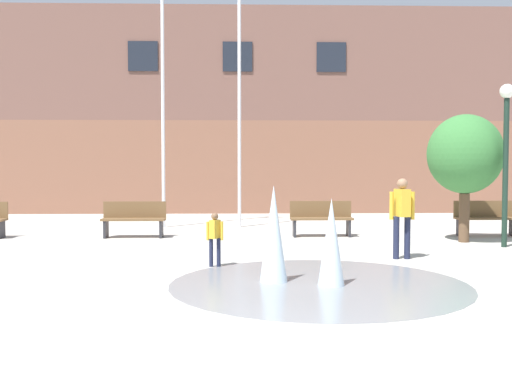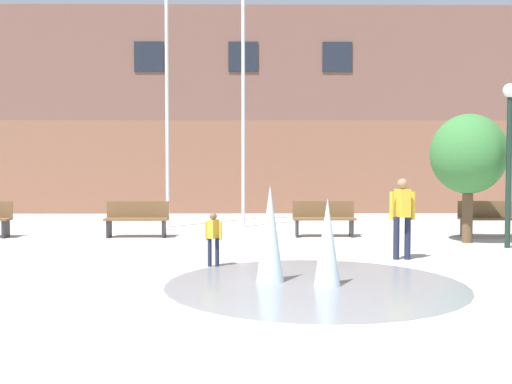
% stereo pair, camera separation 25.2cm
% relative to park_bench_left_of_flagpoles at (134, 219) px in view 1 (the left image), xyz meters
% --- Properties ---
extents(ground_plane, '(100.00, 100.00, 0.00)m').
position_rel_park_bench_left_of_flagpoles_xyz_m(ground_plane, '(2.64, -9.25, -0.48)').
color(ground_plane, '#B2ADA3').
extents(library_building, '(36.00, 6.05, 7.78)m').
position_rel_park_bench_left_of_flagpoles_xyz_m(library_building, '(2.64, 10.20, 3.41)').
color(library_building, brown).
rests_on(library_building, ground).
extents(splash_fountain, '(4.67, 4.67, 1.54)m').
position_rel_park_bench_left_of_flagpoles_xyz_m(splash_fountain, '(3.67, -6.00, 0.07)').
color(splash_fountain, gray).
rests_on(splash_fountain, ground).
extents(park_bench_left_of_flagpoles, '(1.60, 0.44, 0.91)m').
position_rel_park_bench_left_of_flagpoles_xyz_m(park_bench_left_of_flagpoles, '(0.00, 0.00, 0.00)').
color(park_bench_left_of_flagpoles, '#28282D').
rests_on(park_bench_left_of_flagpoles, ground).
extents(park_bench_under_left_flagpole, '(1.60, 0.44, 0.91)m').
position_rel_park_bench_left_of_flagpoles_xyz_m(park_bench_under_left_flagpole, '(4.80, 0.07, 0.00)').
color(park_bench_under_left_flagpole, '#28282D').
rests_on(park_bench_under_left_flagpole, ground).
extents(park_bench_under_right_flagpole, '(1.60, 0.44, 0.91)m').
position_rel_park_bench_left_of_flagpoles_xyz_m(park_bench_under_right_flagpole, '(9.09, 0.04, 0.00)').
color(park_bench_under_right_flagpole, '#28282D').
rests_on(park_bench_under_right_flagpole, ground).
extents(child_with_pink_shirt, '(0.31, 0.24, 0.99)m').
position_rel_park_bench_left_of_flagpoles_xyz_m(child_with_pink_shirt, '(2.23, -4.41, 0.10)').
color(child_with_pink_shirt, '#1E233D').
rests_on(child_with_pink_shirt, ground).
extents(adult_near_bench, '(0.50, 0.38, 1.59)m').
position_rel_park_bench_left_of_flagpoles_xyz_m(adult_near_bench, '(5.88, -3.63, 0.45)').
color(adult_near_bench, '#1E233D').
rests_on(adult_near_bench, ground).
extents(flagpole_left, '(0.80, 0.10, 8.68)m').
position_rel_park_bench_left_of_flagpoles_xyz_m(flagpole_left, '(0.48, 2.43, 4.11)').
color(flagpole_left, silver).
rests_on(flagpole_left, ground).
extents(flagpole_right, '(0.80, 0.10, 8.25)m').
position_rel_park_bench_left_of_flagpoles_xyz_m(flagpole_right, '(2.72, 2.43, 3.89)').
color(flagpole_right, silver).
rests_on(flagpole_right, ground).
extents(lamp_post_right_lane, '(0.32, 0.32, 3.65)m').
position_rel_park_bench_left_of_flagpoles_xyz_m(lamp_post_right_lane, '(8.65, -2.03, 1.93)').
color(lamp_post_right_lane, '#192D23').
rests_on(lamp_post_right_lane, ground).
extents(street_tree_near_building, '(1.78, 1.78, 3.05)m').
position_rel_park_bench_left_of_flagpoles_xyz_m(street_tree_near_building, '(8.07, -1.15, 1.61)').
color(street_tree_near_building, brown).
rests_on(street_tree_near_building, ground).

